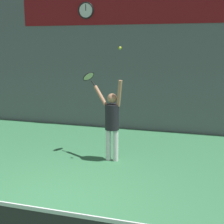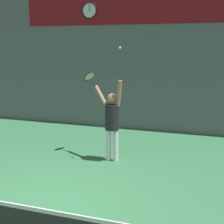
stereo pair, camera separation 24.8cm
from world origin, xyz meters
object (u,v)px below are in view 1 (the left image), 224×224
tennis_racket (89,77)px  tennis_player (112,120)px  scoreboard_clock (86,10)px  tennis_ball (120,48)px

tennis_racket → tennis_player: bearing=-29.5°
scoreboard_clock → tennis_player: 4.47m
scoreboard_clock → tennis_ball: size_ratio=7.92×
scoreboard_clock → tennis_ball: scoreboard_clock is taller
scoreboard_clock → tennis_ball: bearing=-57.4°
tennis_player → tennis_ball: bearing=-17.6°
scoreboard_clock → tennis_racket: scoreboard_clock is taller
scoreboard_clock → tennis_player: bearing=-59.7°
tennis_player → tennis_racket: bearing=150.5°
tennis_racket → tennis_ball: tennis_ball is taller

